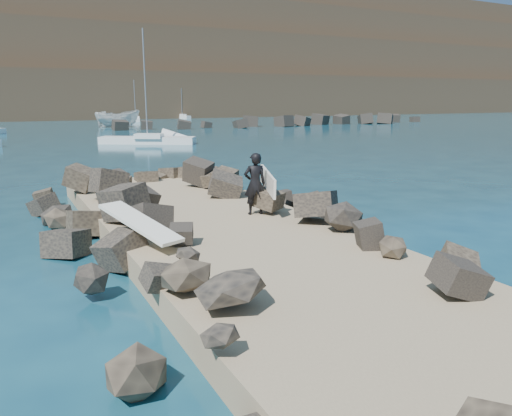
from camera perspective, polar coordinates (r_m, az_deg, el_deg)
name	(u,v)px	position (r m, az deg, el deg)	size (l,w,h in m)	color
ground	(239,256)	(13.37, -1.97, -5.47)	(800.00, 800.00, 0.00)	#0F384C
jetty	(276,267)	(11.59, 2.28, -6.75)	(6.00, 26.00, 0.60)	#8C7759
riprap_left	(146,272)	(10.94, -12.50, -7.12)	(2.60, 22.00, 1.00)	black
riprap_right	(362,238)	(13.51, 12.01, -3.34)	(2.60, 22.00, 1.00)	#272421
breakwater_secondary	(292,122)	(77.91, 4.09, 9.79)	(52.00, 4.00, 1.20)	black
headland	(46,59)	(172.62, -22.92, 15.41)	(360.00, 140.00, 32.00)	#2D4919
surfboard_resting	(140,227)	(12.46, -13.12, -2.14)	(0.65, 2.62, 0.09)	white
boat_imported	(118,119)	(77.24, -15.52, 9.83)	(2.42, 6.42, 2.48)	silver
surfer_with_board	(257,183)	(15.30, 0.09, 2.83)	(1.25, 2.26, 1.90)	black
sailboat_d	(136,119)	(96.15, -13.58, 9.82)	(2.71, 6.34, 7.57)	white
sailboat_c	(148,140)	(47.69, -12.27, 7.60)	(8.50, 6.13, 10.37)	white
sailboat_f	(182,117)	(107.29, -8.43, 10.26)	(2.27, 5.20, 6.33)	white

